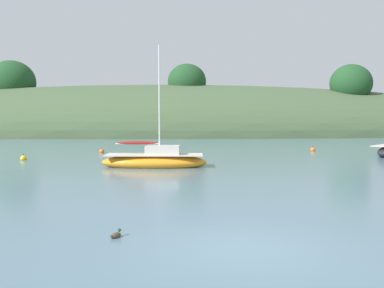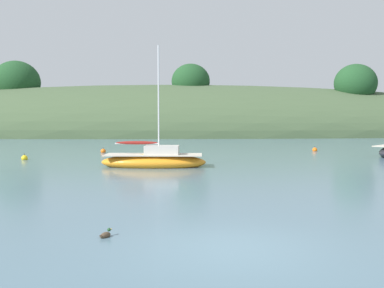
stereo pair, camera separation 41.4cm
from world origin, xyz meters
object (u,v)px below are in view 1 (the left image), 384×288
object	(u,v)px
sailboat_black_sloop	(155,160)
duck_lead	(116,235)
mooring_buoy_inner	(23,158)
mooring_buoy_channel	(102,151)
mooring_buoy_outer	(313,150)

from	to	relation	value
sailboat_black_sloop	duck_lead	distance (m)	15.70
mooring_buoy_inner	mooring_buoy_channel	bearing A→B (deg)	54.51
mooring_buoy_outer	mooring_buoy_channel	xyz separation A→B (m)	(-18.87, -0.82, 0.00)
mooring_buoy_channel	duck_lead	size ratio (longest dim) A/B	1.35
mooring_buoy_inner	mooring_buoy_outer	size ratio (longest dim) A/B	1.00
mooring_buoy_inner	mooring_buoy_outer	world-z (taller)	same
mooring_buoy_outer	duck_lead	xyz separation A→B (m)	(-14.51, -27.80, -0.07)
sailboat_black_sloop	mooring_buoy_outer	distance (m)	18.50
sailboat_black_sloop	mooring_buoy_inner	bearing A→B (deg)	152.61
duck_lead	mooring_buoy_outer	bearing A→B (deg)	62.44
mooring_buoy_inner	mooring_buoy_channel	distance (m)	7.85
sailboat_black_sloop	mooring_buoy_outer	world-z (taller)	sailboat_black_sloop
mooring_buoy_channel	duck_lead	world-z (taller)	mooring_buoy_channel
mooring_buoy_channel	duck_lead	bearing A→B (deg)	-80.82
mooring_buoy_inner	duck_lead	size ratio (longest dim) A/B	1.35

